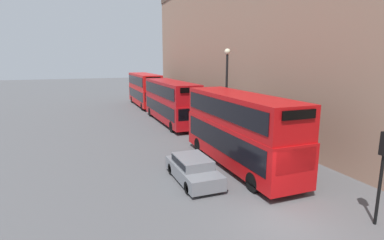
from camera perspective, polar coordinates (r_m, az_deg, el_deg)
name	(u,v)px	position (r m, az deg, el deg)	size (l,w,h in m)	color
ground_plane	(281,222)	(13.14, 16.64, -18.09)	(200.00, 200.00, 0.00)	#515154
bus_leading	(239,127)	(18.01, 8.93, -1.36)	(2.59, 10.15, 4.39)	#B20C0F
bus_second_in_queue	(170,100)	(30.55, -4.13, 3.83)	(2.59, 11.42, 4.23)	#A80F14
bus_third_in_queue	(145,88)	(42.24, -9.03, 5.97)	(2.59, 10.44, 4.43)	red
car_dark_sedan	(193,168)	(16.07, 0.17, -9.21)	(1.80, 4.25, 1.32)	slate
traffic_light	(384,159)	(13.46, 32.71, -6.26)	(0.30, 0.36, 3.75)	black
street_lamp	(227,86)	(23.34, 6.61, 6.48)	(0.44, 0.44, 7.18)	black
pedestrian	(258,140)	(21.68, 12.50, -3.68)	(0.36, 0.36, 1.77)	maroon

